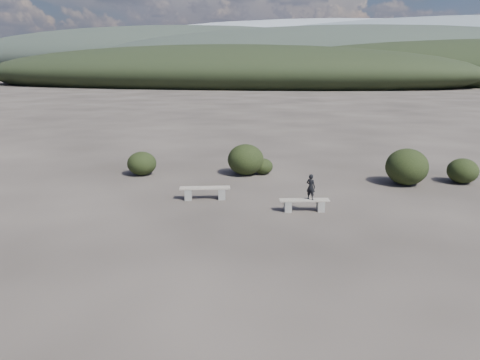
# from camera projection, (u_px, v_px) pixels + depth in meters

# --- Properties ---
(ground) EXTENTS (1200.00, 1200.00, 0.00)m
(ground) POSITION_uv_depth(u_px,v_px,m) (201.00, 255.00, 11.63)
(ground) COLOR #2E2824
(ground) RESTS_ON ground
(bench_left) EXTENTS (1.79, 0.84, 0.44)m
(bench_left) POSITION_uv_depth(u_px,v_px,m) (205.00, 192.00, 16.39)
(bench_left) COLOR gray
(bench_left) RESTS_ON ground
(bench_right) EXTENTS (1.63, 0.72, 0.40)m
(bench_right) POSITION_uv_depth(u_px,v_px,m) (304.00, 204.00, 15.06)
(bench_right) COLOR gray
(bench_right) RESTS_ON ground
(seated_person) EXTENTS (0.36, 0.30, 0.83)m
(seated_person) POSITION_uv_depth(u_px,v_px,m) (311.00, 187.00, 14.93)
(seated_person) COLOR black
(seated_person) RESTS_ON bench_right
(shrub_a) EXTENTS (1.23, 1.23, 1.01)m
(shrub_a) POSITION_uv_depth(u_px,v_px,m) (142.00, 163.00, 19.94)
(shrub_a) COLOR black
(shrub_a) RESTS_ON ground
(shrub_b) EXTENTS (1.54, 1.54, 1.32)m
(shrub_b) POSITION_uv_depth(u_px,v_px,m) (246.00, 160.00, 19.96)
(shrub_b) COLOR black
(shrub_b) RESTS_ON ground
(shrub_c) EXTENTS (0.86, 0.86, 0.68)m
(shrub_c) POSITION_uv_depth(u_px,v_px,m) (263.00, 166.00, 20.15)
(shrub_c) COLOR black
(shrub_c) RESTS_ON ground
(shrub_d) EXTENTS (1.64, 1.64, 1.44)m
(shrub_d) POSITION_uv_depth(u_px,v_px,m) (407.00, 167.00, 18.29)
(shrub_d) COLOR black
(shrub_d) RESTS_ON ground
(shrub_e) EXTENTS (1.20, 1.20, 1.00)m
(shrub_e) POSITION_uv_depth(u_px,v_px,m) (463.00, 171.00, 18.57)
(shrub_e) COLOR black
(shrub_e) RESTS_ON ground
(mountain_ridges) EXTENTS (500.00, 400.00, 56.00)m
(mountain_ridges) POSITION_uv_depth(u_px,v_px,m) (333.00, 55.00, 331.66)
(mountain_ridges) COLOR black
(mountain_ridges) RESTS_ON ground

